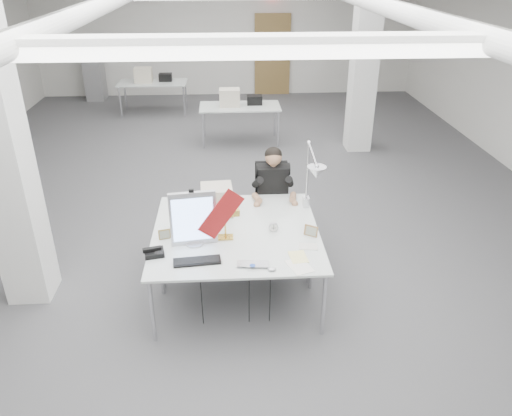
{
  "coord_description": "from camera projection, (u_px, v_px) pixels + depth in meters",
  "views": [
    {
      "loc": [
        -0.07,
        -6.79,
        3.44
      ],
      "look_at": [
        0.22,
        -2.0,
        1.0
      ],
      "focal_mm": 35.0,
      "sensor_mm": 36.0,
      "label": 1
    }
  ],
  "objects": [
    {
      "name": "paper_stack_c",
      "position": [
        308.0,
        246.0,
        5.14
      ],
      "size": [
        0.2,
        0.15,
        0.01
      ],
      "primitive_type": "cube",
      "rotation": [
        0.0,
        0.0,
        -0.11
      ],
      "color": "silver",
      "rests_on": "desk_main"
    },
    {
      "name": "monitor",
      "position": [
        193.0,
        218.0,
        5.07
      ],
      "size": [
        0.48,
        0.11,
        0.59
      ],
      "primitive_type": "cube",
      "rotation": [
        0.0,
        0.0,
        0.13
      ],
      "color": "#AEAEB2",
      "rests_on": "desk_main"
    },
    {
      "name": "office_chair",
      "position": [
        272.0,
        208.0,
        6.51
      ],
      "size": [
        0.49,
        0.49,
        0.98
      ],
      "primitive_type": null,
      "rotation": [
        0.0,
        0.0,
        -0.02
      ],
      "color": "black",
      "rests_on": "room_shell"
    },
    {
      "name": "desk_second",
      "position": [
        235.0,
        213.0,
        5.84
      ],
      "size": [
        1.8,
        0.9,
        0.02
      ],
      "primitive_type": "cube",
      "color": "silver",
      "rests_on": "room_shell"
    },
    {
      "name": "mouse",
      "position": [
        272.0,
        269.0,
        4.74
      ],
      "size": [
        0.1,
        0.08,
        0.03
      ],
      "primitive_type": "ellipsoid",
      "rotation": [
        0.0,
        0.0,
        0.4
      ],
      "color": "#B9B9BE",
      "rests_on": "desk_main"
    },
    {
      "name": "seated_person",
      "position": [
        273.0,
        181.0,
        6.28
      ],
      "size": [
        0.45,
        0.56,
        0.82
      ],
      "primitive_type": null,
      "rotation": [
        0.0,
        0.0,
        -0.02
      ],
      "color": "black",
      "rests_on": "office_chair"
    },
    {
      "name": "laptop",
      "position": [
        253.0,
        267.0,
        4.79
      ],
      "size": [
        0.33,
        0.23,
        0.02
      ],
      "primitive_type": "imported",
      "rotation": [
        0.0,
        0.0,
        -0.11
      ],
      "color": "#B4B5B9",
      "rests_on": "desk_main"
    },
    {
      "name": "filing_cabinet",
      "position": [
        95.0,
        76.0,
        13.06
      ],
      "size": [
        0.45,
        0.55,
        1.2
      ],
      "primitive_type": "cube",
      "color": "gray",
      "rests_on": "room_shell"
    },
    {
      "name": "paper_stack_a",
      "position": [
        299.0,
        266.0,
        4.82
      ],
      "size": [
        0.27,
        0.33,
        0.01
      ],
      "primitive_type": "cube",
      "rotation": [
        0.0,
        0.0,
        0.34
      ],
      "color": "white",
      "rests_on": "desk_main"
    },
    {
      "name": "pennant",
      "position": [
        221.0,
        214.0,
        5.02
      ],
      "size": [
        0.49,
        0.16,
        0.54
      ],
      "primitive_type": "cube",
      "rotation": [
        0.0,
        -0.87,
        0.3
      ],
      "color": "maroon",
      "rests_on": "monitor"
    },
    {
      "name": "paper_stack_b",
      "position": [
        298.0,
        257.0,
        4.96
      ],
      "size": [
        0.19,
        0.25,
        0.01
      ],
      "primitive_type": "cube",
      "rotation": [
        0.0,
        0.0,
        0.11
      ],
      "color": "#F8ED94",
      "rests_on": "desk_main"
    },
    {
      "name": "bg_desk_b",
      "position": [
        153.0,
        83.0,
        11.8
      ],
      "size": [
        1.6,
        0.8,
        0.02
      ],
      "primitive_type": "cube",
      "color": "silver",
      "rests_on": "room_shell"
    },
    {
      "name": "beige_monitor",
      "position": [
        217.0,
        200.0,
        5.74
      ],
      "size": [
        0.37,
        0.36,
        0.34
      ],
      "primitive_type": "cube",
      "rotation": [
        0.0,
        0.0,
        0.06
      ],
      "color": "#B9AE99",
      "rests_on": "desk_second"
    },
    {
      "name": "keyboard",
      "position": [
        197.0,
        261.0,
        4.88
      ],
      "size": [
        0.48,
        0.2,
        0.02
      ],
      "primitive_type": "cube",
      "rotation": [
        0.0,
        0.0,
        0.1
      ],
      "color": "black",
      "rests_on": "desk_main"
    },
    {
      "name": "picture_frame_left",
      "position": [
        165.0,
        234.0,
        5.27
      ],
      "size": [
        0.14,
        0.07,
        0.11
      ],
      "primitive_type": "cube",
      "rotation": [
        -0.21,
        0.0,
        0.28
      ],
      "color": "olive",
      "rests_on": "desk_main"
    },
    {
      "name": "room_shell",
      "position": [
        234.0,
        95.0,
        6.96
      ],
      "size": [
        10.04,
        14.04,
        3.24
      ],
      "color": "#464648",
      "rests_on": "ground"
    },
    {
      "name": "architect_lamp",
      "position": [
        311.0,
        183.0,
        5.56
      ],
      "size": [
        0.46,
        0.69,
        0.84
      ],
      "primitive_type": null,
      "rotation": [
        0.0,
        0.0,
        0.39
      ],
      "color": "silver",
      "rests_on": "desk_second"
    },
    {
      "name": "desk_main",
      "position": [
        237.0,
        254.0,
        5.04
      ],
      "size": [
        1.8,
        0.9,
        0.02
      ],
      "primitive_type": "cube",
      "color": "silver",
      "rests_on": "room_shell"
    },
    {
      "name": "bg_desk_a",
      "position": [
        240.0,
        106.0,
        9.95
      ],
      "size": [
        1.6,
        0.8,
        0.02
      ],
      "primitive_type": "cube",
      "color": "silver",
      "rests_on": "room_shell"
    },
    {
      "name": "bankers_lamp",
      "position": [
        225.0,
        222.0,
        5.22
      ],
      "size": [
        0.34,
        0.18,
        0.37
      ],
      "primitive_type": null,
      "rotation": [
        0.0,
        0.0,
        0.15
      ],
      "color": "#B48638",
      "rests_on": "desk_main"
    },
    {
      "name": "desk_phone",
      "position": [
        154.0,
        253.0,
        4.99
      ],
      "size": [
        0.22,
        0.21,
        0.05
      ],
      "primitive_type": "cube",
      "rotation": [
        0.0,
        0.0,
        0.2
      ],
      "color": "black",
      "rests_on": "desk_main"
    },
    {
      "name": "desk_clock",
      "position": [
        274.0,
        227.0,
        5.41
      ],
      "size": [
        0.1,
        0.04,
        0.1
      ],
      "primitive_type": "cylinder",
      "rotation": [
        1.57,
        0.0,
        0.05
      ],
      "color": "#A8A7AC",
      "rests_on": "desk_main"
    },
    {
      "name": "picture_frame_right",
      "position": [
        311.0,
        231.0,
        5.32
      ],
      "size": [
        0.15,
        0.11,
        0.12
      ],
      "primitive_type": "cube",
      "rotation": [
        -0.21,
        0.0,
        -0.57
      ],
      "color": "#9A6F42",
      "rests_on": "desk_main"
    }
  ]
}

